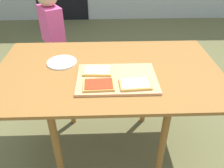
{
  "coord_description": "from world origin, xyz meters",
  "views": [
    {
      "loc": [
        -0.02,
        -1.17,
        1.4
      ],
      "look_at": [
        0.02,
        0.0,
        0.6
      ],
      "focal_mm": 36.6,
      "sensor_mm": 36.0,
      "label": 1
    }
  ],
  "objects": [
    {
      "name": "pizza_slice_near_left",
      "position": [
        -0.05,
        -0.19,
        0.72
      ],
      "size": [
        0.17,
        0.11,
        0.02
      ],
      "color": "gold",
      "rests_on": "cutting_board"
    },
    {
      "name": "ground_plane",
      "position": [
        0.0,
        0.0,
        0.0
      ],
      "size": [
        16.0,
        16.0,
        0.0
      ],
      "primitive_type": "plane",
      "color": "brown"
    },
    {
      "name": "child_left",
      "position": [
        -0.48,
        0.78,
        0.6
      ],
      "size": [
        0.24,
        0.28,
        1.03
      ],
      "color": "#304839",
      "rests_on": "ground"
    },
    {
      "name": "plate_white_left",
      "position": [
        -0.29,
        0.09,
        0.71
      ],
      "size": [
        0.18,
        0.18,
        0.01
      ],
      "primitive_type": "cylinder",
      "color": "white",
      "rests_on": "dining_table"
    },
    {
      "name": "pizza_slice_far_left",
      "position": [
        -0.06,
        -0.05,
        0.72
      ],
      "size": [
        0.17,
        0.12,
        0.02
      ],
      "color": "gold",
      "rests_on": "cutting_board"
    },
    {
      "name": "cutting_board",
      "position": [
        0.05,
        -0.11,
        0.71
      ],
      "size": [
        0.44,
        0.31,
        0.01
      ],
      "primitive_type": "cube",
      "color": "tan",
      "rests_on": "dining_table"
    },
    {
      "name": "pizza_slice_near_right",
      "position": [
        0.14,
        -0.19,
        0.72
      ],
      "size": [
        0.17,
        0.12,
        0.02
      ],
      "color": "gold",
      "rests_on": "cutting_board"
    },
    {
      "name": "dining_table",
      "position": [
        0.0,
        0.0,
        0.63
      ],
      "size": [
        1.34,
        0.8,
        0.7
      ],
      "color": "brown",
      "rests_on": "ground"
    }
  ]
}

